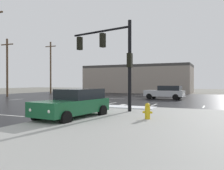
# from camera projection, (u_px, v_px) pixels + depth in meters

# --- Properties ---
(ground_plane) EXTENTS (120.00, 120.00, 0.00)m
(ground_plane) POSITION_uv_depth(u_px,v_px,m) (93.00, 103.00, 22.83)
(ground_plane) COLOR slate
(road_asphalt) EXTENTS (44.00, 44.00, 0.02)m
(road_asphalt) POSITION_uv_depth(u_px,v_px,m) (93.00, 103.00, 22.83)
(road_asphalt) COLOR black
(road_asphalt) RESTS_ON ground_plane
(snow_strip_curbside) EXTENTS (4.00, 1.60, 0.06)m
(snow_strip_curbside) POSITION_uv_depth(u_px,v_px,m) (127.00, 107.00, 17.15)
(snow_strip_curbside) COLOR white
(snow_strip_curbside) RESTS_ON sidewalk_corner
(lane_markings) EXTENTS (36.15, 36.15, 0.01)m
(lane_markings) POSITION_uv_depth(u_px,v_px,m) (98.00, 104.00, 21.08)
(lane_markings) COLOR silver
(lane_markings) RESTS_ON road_asphalt
(traffic_signal_mast) EXTENTS (4.88, 1.36, 5.72)m
(traffic_signal_mast) POSITION_uv_depth(u_px,v_px,m) (112.00, 52.00, 15.56)
(traffic_signal_mast) COLOR black
(traffic_signal_mast) RESTS_ON sidewalk_corner
(fire_hydrant) EXTENTS (0.48, 0.26, 0.79)m
(fire_hydrant) POSITION_uv_depth(u_px,v_px,m) (147.00, 111.00, 11.66)
(fire_hydrant) COLOR gold
(fire_hydrant) RESTS_ON sidewalk_corner
(strip_building_background) EXTENTS (20.64, 8.00, 5.36)m
(strip_building_background) POSITION_uv_depth(u_px,v_px,m) (138.00, 79.00, 46.95)
(strip_building_background) COLOR gray
(strip_building_background) RESTS_ON ground_plane
(sedan_silver) EXTENTS (4.63, 2.27, 1.58)m
(sedan_silver) POSITION_uv_depth(u_px,v_px,m) (166.00, 92.00, 27.53)
(sedan_silver) COLOR #B7BABF
(sedan_silver) RESTS_ON road_asphalt
(sedan_green) EXTENTS (2.40, 4.67, 1.58)m
(sedan_green) POSITION_uv_depth(u_px,v_px,m) (74.00, 103.00, 12.43)
(sedan_green) COLOR #195933
(sedan_green) RESTS_ON road_asphalt
(utility_pole_far) EXTENTS (2.20, 0.28, 8.11)m
(utility_pole_far) POSITION_uv_depth(u_px,v_px,m) (7.00, 66.00, 33.03)
(utility_pole_far) COLOR brown
(utility_pole_far) RESTS_ON ground_plane
(utility_pole_distant) EXTENTS (2.20, 0.28, 9.26)m
(utility_pole_distant) POSITION_uv_depth(u_px,v_px,m) (51.00, 67.00, 42.15)
(utility_pole_distant) COLOR brown
(utility_pole_distant) RESTS_ON ground_plane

